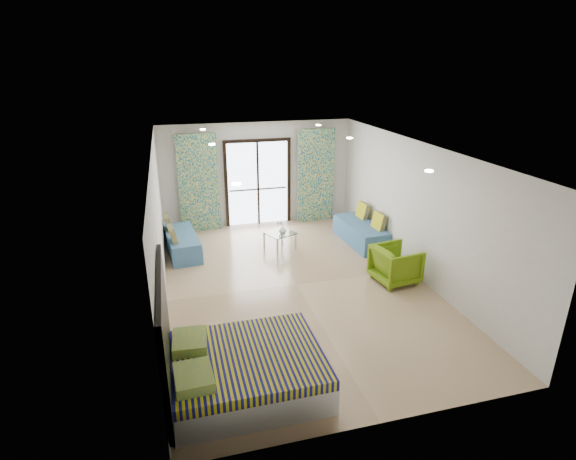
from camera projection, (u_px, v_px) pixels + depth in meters
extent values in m
cube|color=black|center=(257.00, 140.00, 11.44)|extent=(1.76, 0.08, 0.08)
cube|color=black|center=(226.00, 186.00, 11.64)|extent=(0.08, 0.08, 2.20)
cube|color=black|center=(289.00, 182.00, 12.05)|extent=(0.08, 0.08, 2.20)
cube|color=black|center=(258.00, 184.00, 11.84)|extent=(0.05, 0.06, 2.20)
cube|color=#595451|center=(258.00, 189.00, 11.91)|extent=(1.52, 0.03, 0.04)
cube|color=white|center=(199.00, 184.00, 11.29)|extent=(1.00, 0.10, 2.50)
cube|color=white|center=(316.00, 176.00, 12.04)|extent=(1.00, 0.10, 2.50)
cylinder|color=#FFE0B2|center=(236.00, 184.00, 5.79)|extent=(0.12, 0.12, 0.02)
cylinder|color=#FFE0B2|center=(429.00, 171.00, 6.47)|extent=(0.12, 0.12, 0.02)
cylinder|color=#FFE0B2|center=(212.00, 144.00, 8.50)|extent=(0.12, 0.12, 0.02)
cylinder|color=#FFE0B2|center=(350.00, 138.00, 9.18)|extent=(0.12, 0.12, 0.02)
cylinder|color=#FFE0B2|center=(203.00, 129.00, 10.30)|extent=(0.12, 0.12, 0.02)
cylinder|color=#FFE0B2|center=(318.00, 125.00, 10.98)|extent=(0.12, 0.12, 0.02)
cube|color=black|center=(165.00, 333.00, 5.48)|extent=(0.06, 2.10, 1.50)
cube|color=silver|center=(163.00, 286.00, 6.61)|extent=(0.02, 0.10, 0.10)
cube|color=silver|center=(248.00, 376.00, 6.03)|extent=(1.99, 1.59, 0.40)
cube|color=navy|center=(248.00, 359.00, 5.93)|extent=(1.97, 1.63, 0.15)
cube|color=#197167|center=(194.00, 377.00, 5.36)|extent=(0.48, 0.57, 0.14)
cube|color=#197167|center=(190.00, 341.00, 6.05)|extent=(0.49, 0.58, 0.14)
cube|color=#3E6995|center=(182.00, 245.00, 10.29)|extent=(0.82, 1.72, 0.37)
cube|color=#3E6995|center=(181.00, 236.00, 10.21)|extent=(0.80, 1.69, 0.09)
cube|color=navy|center=(173.00, 234.00, 9.72)|extent=(0.23, 0.43, 0.39)
cube|color=navy|center=(168.00, 223.00, 10.39)|extent=(0.23, 0.43, 0.39)
cube|color=#3E6995|center=(360.00, 235.00, 10.86)|extent=(0.79, 1.79, 0.39)
cube|color=#3E6995|center=(361.00, 226.00, 10.78)|extent=(0.77, 1.76, 0.10)
cube|color=navy|center=(379.00, 221.00, 10.41)|extent=(0.22, 0.45, 0.41)
cube|color=navy|center=(363.00, 211.00, 11.13)|extent=(0.22, 0.45, 0.41)
cylinder|color=silver|center=(277.00, 247.00, 10.18)|extent=(0.06, 0.06, 0.39)
cylinder|color=silver|center=(295.00, 241.00, 10.49)|extent=(0.06, 0.06, 0.39)
cylinder|color=silver|center=(264.00, 240.00, 10.57)|extent=(0.06, 0.06, 0.39)
cylinder|color=silver|center=(282.00, 235.00, 10.87)|extent=(0.06, 0.06, 0.39)
cube|color=#8CA59E|center=(280.00, 233.00, 10.46)|extent=(0.79, 0.79, 0.02)
sphere|color=white|center=(281.00, 224.00, 10.41)|extent=(0.07, 0.07, 0.07)
sphere|color=white|center=(278.00, 223.00, 10.41)|extent=(0.07, 0.07, 0.07)
sphere|color=white|center=(278.00, 223.00, 10.34)|extent=(0.07, 0.07, 0.07)
sphere|color=white|center=(281.00, 222.00, 10.33)|extent=(0.07, 0.07, 0.07)
imported|color=white|center=(283.00, 230.00, 10.36)|extent=(0.20, 0.21, 0.19)
imported|color=#648C12|center=(396.00, 263.00, 8.88)|extent=(0.85, 0.90, 0.82)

